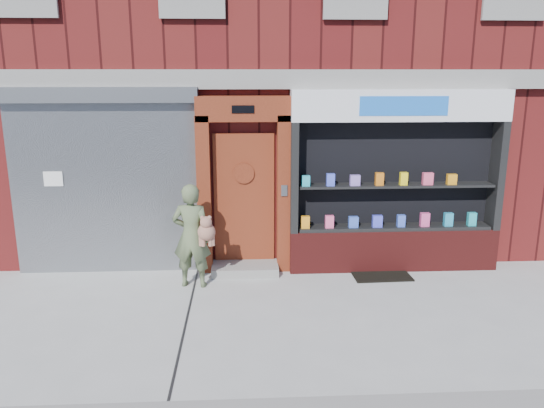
{
  "coord_description": "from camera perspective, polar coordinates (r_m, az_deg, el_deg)",
  "views": [
    {
      "loc": [
        -0.75,
        -6.62,
        3.25
      ],
      "look_at": [
        -0.34,
        1.0,
        1.36
      ],
      "focal_mm": 35.0,
      "sensor_mm": 36.0,
      "label": 1
    }
  ],
  "objects": [
    {
      "name": "red_door_bay",
      "position": [
        8.67,
        -3.03,
        1.98
      ],
      "size": [
        1.52,
        0.58,
        2.9
      ],
      "color": "#5C1F0F",
      "rests_on": "ground"
    },
    {
      "name": "pharmacy_bay",
      "position": [
        9.0,
        13.1,
        1.52
      ],
      "size": [
        3.5,
        0.41,
        3.0
      ],
      "color": "#5D1716",
      "rests_on": "ground"
    },
    {
      "name": "woman",
      "position": [
        8.23,
        -8.53,
        -3.36
      ],
      "size": [
        0.7,
        0.52,
        1.63
      ],
      "color": "#576643",
      "rests_on": "ground"
    },
    {
      "name": "doormat",
      "position": [
        9.01,
        11.59,
        -7.42
      ],
      "size": [
        0.96,
        0.69,
        0.02
      ],
      "primitive_type": "cube",
      "rotation": [
        0.0,
        0.0,
        0.03
      ],
      "color": "black",
      "rests_on": "ground"
    },
    {
      "name": "shutter_bay",
      "position": [
        8.97,
        -17.61,
        3.45
      ],
      "size": [
        3.1,
        0.3,
        3.04
      ],
      "color": "gray",
      "rests_on": "ground"
    },
    {
      "name": "ground",
      "position": [
        7.41,
        3.09,
        -12.08
      ],
      "size": [
        80.0,
        80.0,
        0.0
      ],
      "primitive_type": "plane",
      "color": "#9E9E99",
      "rests_on": "ground"
    },
    {
      "name": "building",
      "position": [
        12.66,
        0.31,
        17.33
      ],
      "size": [
        12.0,
        8.16,
        8.0
      ],
      "color": "#4F1212",
      "rests_on": "ground"
    }
  ]
}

